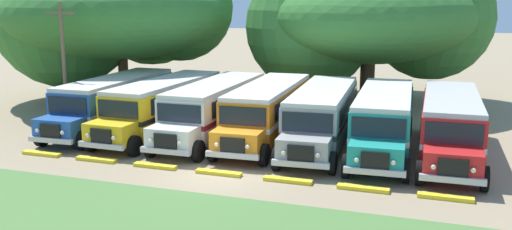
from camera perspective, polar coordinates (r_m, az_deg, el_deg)
name	(u,v)px	position (r m, az deg, el deg)	size (l,w,h in m)	color
ground_plane	(219,174)	(23.57, -3.76, -6.05)	(220.00, 220.00, 0.00)	#937F60
parked_bus_slot_0	(115,100)	(32.68, -14.28, 1.52)	(2.93, 10.87, 2.82)	#23519E
parked_bus_slot_1	(164,103)	(31.01, -9.44, 1.18)	(2.92, 10.87, 2.82)	yellow
parked_bus_slot_2	(215,106)	(29.81, -4.23, 0.89)	(2.79, 10.85, 2.82)	silver
parked_bus_slot_3	(268,109)	(29.14, 1.22, 0.66)	(3.07, 10.89, 2.82)	orange
parked_bus_slot_4	(322,113)	(28.09, 6.79, 0.16)	(3.29, 10.93, 2.82)	#9E9993
parked_bus_slot_5	(384,118)	(27.58, 12.96, -0.28)	(3.18, 10.91, 2.82)	teal
parked_bus_slot_6	(451,122)	(27.44, 19.31, -0.71)	(2.89, 10.86, 2.82)	red
curb_wheelstop_0	(42,154)	(28.11, -21.08, -3.71)	(2.00, 0.36, 0.15)	yellow
curb_wheelstop_1	(96,160)	(26.32, -16.04, -4.41)	(2.00, 0.36, 0.15)	yellow
curb_wheelstop_2	(155,166)	(24.76, -10.29, -5.15)	(2.00, 0.36, 0.15)	yellow
curb_wheelstop_3	(219,173)	(23.48, -3.84, -5.92)	(2.00, 0.36, 0.15)	yellow
curb_wheelstop_4	(288,180)	(22.53, 3.28, -6.69)	(2.00, 0.36, 0.15)	yellow
curb_wheelstop_5	(363,188)	(21.96, 10.91, -7.39)	(2.00, 0.36, 0.15)	yellow
curb_wheelstop_6	(445,197)	(21.79, 18.83, -7.98)	(2.00, 0.36, 0.15)	yellow
broad_shade_tree	(369,17)	(40.59, 11.54, 9.77)	(16.77, 15.89, 10.80)	brown
secondary_tree	(120,12)	(41.76, -13.76, 10.25)	(16.54, 17.26, 11.31)	brown
utility_pole	(64,63)	(32.61, -19.08, 5.10)	(1.80, 0.20, 7.04)	brown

